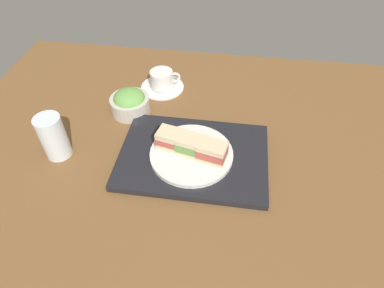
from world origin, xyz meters
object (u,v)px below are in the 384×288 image
(sandwich_plate, at_px, (191,154))
(drinking_glass, at_px, (53,137))
(sandwich_middle, at_px, (191,145))
(sandwich_far, at_px, (212,152))
(sandwich_near, at_px, (171,139))
(coffee_cup, at_px, (162,81))
(salad_bowl, at_px, (130,102))

(sandwich_plate, relative_size, drinking_glass, 1.75)
(sandwich_middle, distance_m, sandwich_far, 0.06)
(sandwich_near, distance_m, drinking_glass, 0.32)
(drinking_glass, bearing_deg, sandwich_plate, 4.05)
(sandwich_middle, xyz_separation_m, sandwich_far, (0.06, -0.02, -0.00))
(sandwich_plate, height_order, sandwich_far, sandwich_far)
(coffee_cup, bearing_deg, drinking_glass, -122.40)
(sandwich_far, xyz_separation_m, coffee_cup, (-0.20, 0.34, -0.03))
(drinking_glass, bearing_deg, sandwich_near, 7.53)
(sandwich_near, relative_size, salad_bowl, 0.69)
(sandwich_middle, xyz_separation_m, salad_bowl, (-0.22, 0.18, -0.02))
(salad_bowl, bearing_deg, sandwich_plate, -39.38)
(sandwich_middle, relative_size, salad_bowl, 0.71)
(sandwich_near, xyz_separation_m, salad_bowl, (-0.17, 0.17, -0.02))
(drinking_glass, bearing_deg, sandwich_middle, 4.05)
(sandwich_far, height_order, drinking_glass, drinking_glass)
(sandwich_middle, bearing_deg, salad_bowl, 140.62)
(salad_bowl, distance_m, drinking_glass, 0.26)
(sandwich_near, bearing_deg, salad_bowl, 134.72)
(sandwich_near, distance_m, salad_bowl, 0.24)
(sandwich_plate, distance_m, drinking_glass, 0.37)
(sandwich_near, xyz_separation_m, sandwich_far, (0.11, -0.03, 0.00))
(sandwich_plate, xyz_separation_m, drinking_glass, (-0.37, -0.03, 0.04))
(sandwich_near, xyz_separation_m, coffee_cup, (-0.09, 0.31, -0.03))
(sandwich_near, distance_m, coffee_cup, 0.32)
(sandwich_plate, bearing_deg, drinking_glass, -175.95)
(sandwich_far, height_order, coffee_cup, sandwich_far)
(sandwich_near, height_order, sandwich_middle, same)
(salad_bowl, relative_size, coffee_cup, 0.82)
(coffee_cup, height_order, drinking_glass, drinking_glass)
(sandwich_plate, height_order, salad_bowl, salad_bowl)
(sandwich_middle, bearing_deg, drinking_glass, -175.95)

